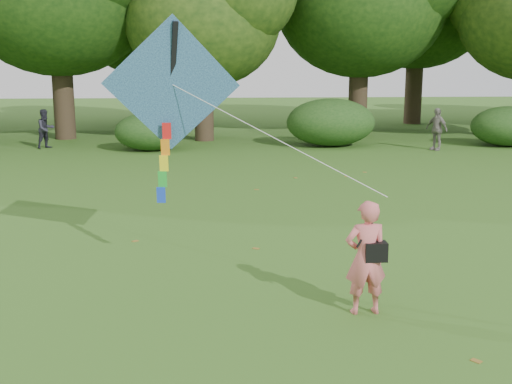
{
  "coord_description": "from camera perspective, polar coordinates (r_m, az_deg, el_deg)",
  "views": [
    {
      "loc": [
        -1.67,
        -7.15,
        3.42
      ],
      "look_at": [
        -1.04,
        2.0,
        1.5
      ],
      "focal_mm": 45.0,
      "sensor_mm": 36.0,
      "label": 1
    }
  ],
  "objects": [
    {
      "name": "ground",
      "position": [
        8.09,
        8.59,
        -13.3
      ],
      "size": [
        100.0,
        100.0,
        0.0
      ],
      "primitive_type": "plane",
      "color": "#265114",
      "rests_on": "ground"
    },
    {
      "name": "man_kite_flyer",
      "position": [
        8.79,
        9.73,
        -5.77
      ],
      "size": [
        0.6,
        0.42,
        1.58
      ],
      "primitive_type": "imported",
      "rotation": [
        0.0,
        0.0,
        3.22
      ],
      "color": "#D76566",
      "rests_on": "ground"
    },
    {
      "name": "bystander_left",
      "position": [
        26.08,
        -18.19,
        5.36
      ],
      "size": [
        0.92,
        0.92,
        1.51
      ],
      "primitive_type": "imported",
      "rotation": [
        0.0,
        0.0,
        0.79
      ],
      "color": "#262531",
      "rests_on": "ground"
    },
    {
      "name": "bystander_right",
      "position": [
        25.2,
        15.74,
        5.4
      ],
      "size": [
        0.85,
        0.99,
        1.59
      ],
      "primitive_type": "imported",
      "rotation": [
        0.0,
        0.0,
        -0.97
      ],
      "color": "gray",
      "rests_on": "ground"
    },
    {
      "name": "crossbody_bag",
      "position": [
        8.76,
        10.54,
        -5.15
      ],
      "size": [
        0.43,
        0.2,
        0.67
      ],
      "color": "black",
      "rests_on": "ground"
    },
    {
      "name": "flying_kite",
      "position": [
        10.24,
        -7.49,
        9.17
      ],
      "size": [
        3.99,
        2.48,
        2.96
      ],
      "color": "#2632A5",
      "rests_on": "ground"
    },
    {
      "name": "tree_line",
      "position": [
        30.29,
        2.52,
        15.94
      ],
      "size": [
        54.7,
        15.3,
        9.48
      ],
      "color": "#3A2D1E",
      "rests_on": "ground"
    },
    {
      "name": "shrub_band",
      "position": [
        24.9,
        -1.73,
        5.9
      ],
      "size": [
        39.15,
        3.22,
        1.88
      ],
      "color": "#264919",
      "rests_on": "ground"
    },
    {
      "name": "fallen_leaves",
      "position": [
        13.04,
        3.23,
        -3.37
      ],
      "size": [
        11.05,
        13.26,
        0.01
      ],
      "color": "brown",
      "rests_on": "ground"
    }
  ]
}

